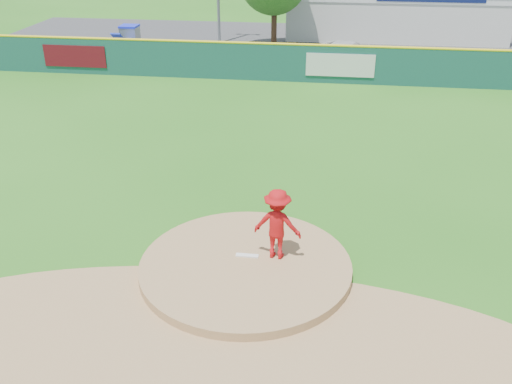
# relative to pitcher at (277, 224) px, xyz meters

# --- Properties ---
(ground) EXTENTS (120.00, 120.00, 0.00)m
(ground) POSITION_rel_pitcher_xyz_m (-0.77, -0.43, -1.21)
(ground) COLOR #286B19
(ground) RESTS_ON ground
(pitchers_mound) EXTENTS (5.50, 5.50, 0.50)m
(pitchers_mound) POSITION_rel_pitcher_xyz_m (-0.77, -0.43, -1.21)
(pitchers_mound) COLOR #9E774C
(pitchers_mound) RESTS_ON ground
(pitching_rubber) EXTENTS (0.60, 0.15, 0.04)m
(pitching_rubber) POSITION_rel_pitcher_xyz_m (-0.77, -0.13, -0.94)
(pitching_rubber) COLOR white
(pitching_rubber) RESTS_ON pitchers_mound
(infield_dirt_arc) EXTENTS (15.40, 15.40, 0.01)m
(infield_dirt_arc) POSITION_rel_pitcher_xyz_m (-0.77, -3.43, -1.21)
(infield_dirt_arc) COLOR #9E774C
(infield_dirt_arc) RESTS_ON ground
(parking_lot) EXTENTS (44.00, 16.00, 0.02)m
(parking_lot) POSITION_rel_pitcher_xyz_m (-0.77, 26.57, -1.20)
(parking_lot) COLOR #38383A
(parking_lot) RESTS_ON ground
(pitcher) EXTENTS (1.33, 0.88, 1.93)m
(pitcher) POSITION_rel_pitcher_xyz_m (0.00, 0.00, 0.00)
(pitcher) COLOR #B60F13
(pitcher) RESTS_ON pitchers_mound
(van) EXTENTS (5.01, 3.49, 1.27)m
(van) POSITION_rel_pitcher_xyz_m (2.11, 21.94, -0.56)
(van) COLOR silver
(van) RESTS_ON parking_lot
(pool_building_grp) EXTENTS (15.20, 8.20, 3.31)m
(pool_building_grp) POSITION_rel_pitcher_xyz_m (5.23, 31.57, 0.45)
(pool_building_grp) COLOR silver
(pool_building_grp) RESTS_ON ground
(fence_banners) EXTENTS (18.32, 0.04, 1.20)m
(fence_banners) POSITION_rel_pitcher_xyz_m (-5.83, 17.49, -0.21)
(fence_banners) COLOR #590C16
(fence_banners) RESTS_ON ground
(playground_slide) EXTENTS (1.10, 3.11, 1.71)m
(playground_slide) POSITION_rel_pitcher_xyz_m (-11.91, 23.01, -0.35)
(playground_slide) COLOR #1B2AE7
(playground_slide) RESTS_ON ground
(outfield_fence) EXTENTS (40.00, 0.14, 2.07)m
(outfield_fence) POSITION_rel_pitcher_xyz_m (-0.77, 17.57, -0.12)
(outfield_fence) COLOR #164842
(outfield_fence) RESTS_ON ground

